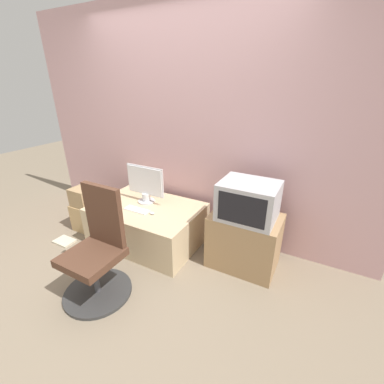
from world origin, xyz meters
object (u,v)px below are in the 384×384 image
Objects in this scene: mouse at (152,213)px; office_chair at (97,256)px; book at (64,241)px; main_monitor at (145,185)px; crt_tv at (248,201)px; keyboard at (137,210)px; cardboard_box_lower at (87,217)px.

mouse is 0.06× the size of office_chair.
main_monitor is at bearing 38.04° from book.
mouse is 0.12× the size of crt_tv.
crt_tv is at bearing 17.02° from book.
mouse is at bearing 85.46° from office_chair.
keyboard is at bearing 25.26° from book.
crt_tv is at bearing 7.51° from cardboard_box_lower.
office_chair is (0.18, -0.94, -0.30)m from main_monitor.
crt_tv is (0.97, 0.21, 0.28)m from mouse.
office_chair reaches higher than mouse.
main_monitor is 1.71× the size of keyboard.
main_monitor is 1.01m from office_chair.
cardboard_box_lower is (-0.81, -0.04, -0.29)m from keyboard.
office_chair is at bearing -79.03° from main_monitor.
keyboard is at bearing -169.29° from crt_tv.
crt_tv is 0.53× the size of office_chair.
office_chair reaches higher than book.
cardboard_box_lower is 1.46× the size of book.
book is (-0.02, -0.35, -0.16)m from cardboard_box_lower.
crt_tv is 2.22× the size of book.
mouse is at bearing -42.42° from main_monitor.
cardboard_box_lower reaches higher than book.
book is (-0.79, -0.62, -0.67)m from main_monitor.
keyboard is 4.73× the size of mouse.
cardboard_box_lower is (-0.96, 0.68, -0.21)m from office_chair.
crt_tv is at bearing -0.26° from main_monitor.
book is (-1.03, -0.40, -0.46)m from mouse.
mouse is 1.06m from cardboard_box_lower.
crt_tv reaches higher than main_monitor.
keyboard is (0.04, -0.23, -0.21)m from main_monitor.
main_monitor is 0.96m from cardboard_box_lower.
crt_tv reaches higher than mouse.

